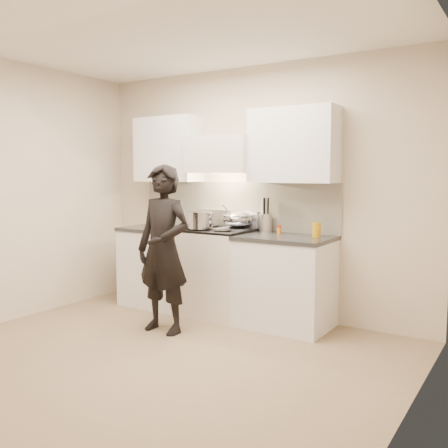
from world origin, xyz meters
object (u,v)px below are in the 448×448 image
(stove, at_px, (216,271))
(utensil_crock, at_px, (265,222))
(wok, at_px, (238,219))
(counter_right, at_px, (285,281))
(person, at_px, (164,249))

(stove, bearing_deg, utensil_crock, 22.67)
(wok, height_order, utensil_crock, utensil_crock)
(counter_right, xyz_separation_m, wok, (-0.64, 0.14, 0.59))
(person, bearing_deg, wok, 73.56)
(utensil_crock, bearing_deg, stove, -157.33)
(stove, relative_size, utensil_crock, 2.61)
(utensil_crock, relative_size, person, 0.23)
(wok, bearing_deg, counter_right, -12.69)
(stove, xyz_separation_m, utensil_crock, (0.50, 0.21, 0.56))
(counter_right, distance_m, utensil_crock, 0.69)
(stove, height_order, person, person)
(counter_right, height_order, utensil_crock, utensil_crock)
(counter_right, relative_size, wok, 2.16)
(utensil_crock, bearing_deg, person, -120.90)
(wok, relative_size, person, 0.26)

